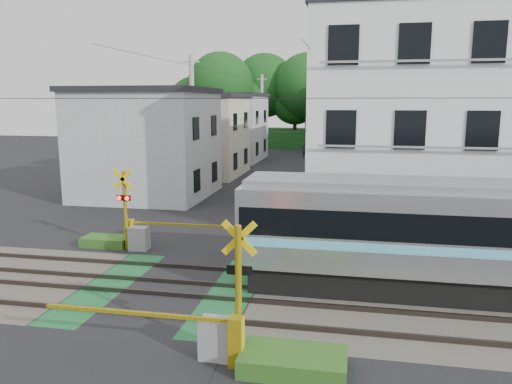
% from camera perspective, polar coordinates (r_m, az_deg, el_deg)
% --- Properties ---
extents(ground, '(120.00, 120.00, 0.00)m').
position_cam_1_polar(ground, '(15.32, -10.04, -10.92)').
color(ground, black).
extents(track_bed, '(120.00, 120.00, 0.14)m').
position_cam_1_polar(track_bed, '(15.31, -10.04, -10.80)').
color(track_bed, '#47423A').
rests_on(track_bed, ground).
extents(crossing_signal_near, '(4.74, 0.65, 3.09)m').
position_cam_1_polar(crossing_signal_near, '(11.10, -4.21, -15.33)').
color(crossing_signal_near, yellow).
rests_on(crossing_signal_near, ground).
extents(crossing_signal_far, '(4.74, 0.65, 3.09)m').
position_cam_1_polar(crossing_signal_far, '(19.29, -13.41, -4.38)').
color(crossing_signal_far, yellow).
rests_on(crossing_signal_far, ground).
extents(apartment_block, '(10.20, 8.36, 9.30)m').
position_cam_1_polar(apartment_block, '(23.03, 19.28, 7.61)').
color(apartment_block, white).
rests_on(apartment_block, ground).
extents(houses_row, '(22.07, 31.35, 6.80)m').
position_cam_1_polar(houses_row, '(39.60, 3.78, 7.00)').
color(houses_row, '#AFB1B4').
rests_on(houses_row, ground).
extents(tree_hill, '(40.00, 13.04, 11.58)m').
position_cam_1_polar(tree_hill, '(61.85, 5.21, 10.19)').
color(tree_hill, '#174617').
rests_on(tree_hill, ground).
extents(catenary, '(60.00, 5.04, 7.00)m').
position_cam_1_polar(catenary, '(13.47, 14.07, 2.27)').
color(catenary, '#2D2D33').
rests_on(catenary, ground).
extents(utility_poles, '(7.90, 42.00, 8.00)m').
position_cam_1_polar(utility_poles, '(36.88, 1.18, 8.08)').
color(utility_poles, '#A5A5A0').
rests_on(utility_poles, ground).
extents(pedestrian, '(0.69, 0.56, 1.64)m').
position_cam_1_polar(pedestrian, '(49.36, 5.64, 4.80)').
color(pedestrian, black).
rests_on(pedestrian, ground).
extents(weed_patches, '(10.25, 8.80, 0.40)m').
position_cam_1_polar(weed_patches, '(14.66, -3.65, -11.00)').
color(weed_patches, '#2D5E1E').
rests_on(weed_patches, ground).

